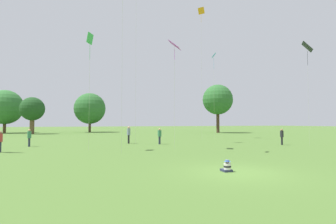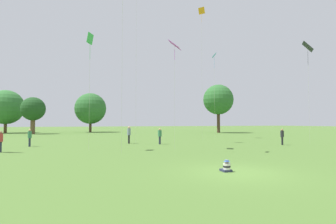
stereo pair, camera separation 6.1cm
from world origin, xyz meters
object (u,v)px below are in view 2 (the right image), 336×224
distant_tree_1 (218,100)px  kite_2 (175,47)px  kite_3 (90,43)px  person_standing_3 (160,135)px  distant_tree_0 (33,109)px  person_standing_4 (1,140)px  person_standing_5 (30,136)px  seated_toddler (227,167)px  person_standing_2 (129,133)px  distant_tree_2 (91,109)px  distant_tree_3 (6,107)px  person_standing_1 (282,135)px  kite_4 (214,59)px  kite_1 (308,49)px  kite_6 (202,18)px

distant_tree_1 → kite_2: bearing=-127.5°
kite_3 → distant_tree_1: (29.57, 28.35, -1.31)m
person_standing_3 → distant_tree_0: bearing=86.3°
person_standing_3 → person_standing_4: (-13.53, -2.68, -0.01)m
person_standing_3 → person_standing_5: (-12.12, 1.74, 0.01)m
kite_2 → seated_toddler: bearing=-108.5°
person_standing_2 → distant_tree_0: bearing=35.4°
distant_tree_0 → distant_tree_2: distant_tree_2 is taller
person_standing_2 → distant_tree_0: size_ratio=0.25×
person_standing_3 → distant_tree_3: bearing=89.5°
person_standing_1 → distant_tree_3: size_ratio=0.17×
person_standing_2 → kite_2: bearing=-149.2°
person_standing_4 → kite_4: (24.42, 9.95, 10.47)m
person_standing_2 → person_standing_5: (-9.35, -0.28, -0.13)m
person_standing_1 → distant_tree_3: (-32.39, 44.66, 4.61)m
person_standing_2 → person_standing_4: person_standing_2 is taller
distant_tree_2 → person_standing_4: bearing=-103.3°
kite_2 → distant_tree_1: 37.43m
seated_toddler → person_standing_2: (-0.61, 17.34, 0.88)m
kite_3 → kite_4: bearing=-160.1°
distant_tree_1 → distant_tree_0: bearing=168.1°
person_standing_5 → distant_tree_2: bearing=-115.9°
person_standing_1 → person_standing_4: bearing=-126.0°
person_standing_1 → person_standing_3: bearing=-145.3°
person_standing_5 → kite_3: size_ratio=0.17×
kite_1 → distant_tree_3: bearing=123.0°
seated_toddler → distant_tree_1: bearing=62.9°
kite_2 → kite_4: bearing=38.4°
kite_6 → distant_tree_3: kite_6 is taller
kite_6 → distant_tree_1: (14.50, 19.25, -8.93)m
kite_2 → distant_tree_1: distant_tree_1 is taller
distant_tree_1 → kite_4: bearing=-123.4°
distant_tree_1 → person_standing_2: bearing=-138.1°
person_standing_4 → kite_3: 9.97m
kite_1 → kite_6: bearing=110.8°
person_standing_4 → kite_2: bearing=29.5°
kite_4 → person_standing_1: bearing=74.4°
kite_6 → distant_tree_3: (-29.11, 34.17, -10.68)m
distant_tree_0 → person_standing_3: bearing=-64.8°
person_standing_1 → kite_6: (-3.29, 10.49, 15.29)m
kite_6 → person_standing_4: bearing=117.7°
distant_tree_0 → person_standing_5: bearing=-84.1°
person_standing_4 → distant_tree_2: 42.25m
person_standing_3 → kite_1: size_ratio=0.16×
kite_3 → distant_tree_3: size_ratio=1.01×
seated_toddler → kite_3: bearing=118.4°
person_standing_5 → kite_4: (23.02, 5.53, 10.45)m
kite_2 → distant_tree_3: (-20.84, 44.60, -3.07)m
person_standing_1 → distant_tree_2: distant_tree_2 is taller
kite_4 → distant_tree_2: kite_4 is taller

